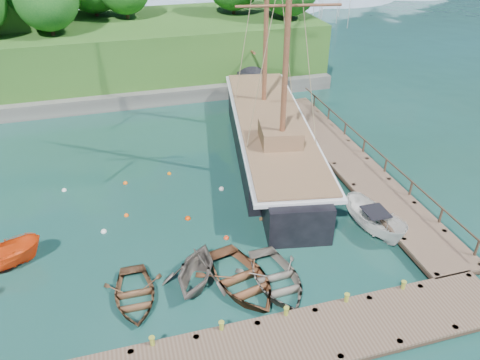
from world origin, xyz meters
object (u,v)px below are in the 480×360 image
object	(u,v)px
cabin_boat_white	(372,232)
schooner	(271,140)
rowboat_3	(276,285)
rowboat_4	(291,218)
rowboat_2	(242,286)
rowboat_0	(135,300)
rowboat_1	(196,283)
motorboat_orange	(2,269)

from	to	relation	value
cabin_boat_white	schooner	world-z (taller)	schooner
rowboat_3	rowboat_4	size ratio (longest dim) A/B	1.15
schooner	rowboat_4	bearing A→B (deg)	-89.86
rowboat_2	cabin_boat_white	distance (m)	8.82
rowboat_0	rowboat_1	bearing A→B (deg)	6.87
rowboat_0	rowboat_1	xyz separation A→B (m)	(3.10, 0.31, 0.00)
rowboat_2	schooner	distance (m)	14.17
rowboat_1	rowboat_2	distance (m)	2.30
schooner	rowboat_1	bearing A→B (deg)	-113.75
rowboat_2	schooner	xyz separation A→B (m)	(5.97, 12.80, 1.16)
rowboat_4	motorboat_orange	distance (m)	16.30
cabin_boat_white	schooner	bearing A→B (deg)	92.29
rowboat_4	motorboat_orange	bearing A→B (deg)	145.24
rowboat_0	cabin_boat_white	size ratio (longest dim) A/B	0.88
rowboat_3	schooner	distance (m)	13.95
rowboat_3	rowboat_0	bearing A→B (deg)	169.26
rowboat_3	schooner	world-z (taller)	schooner
rowboat_2	cabin_boat_white	bearing A→B (deg)	1.50
motorboat_orange	schooner	xyz separation A→B (m)	(17.75, 8.21, 1.16)
rowboat_0	rowboat_2	bearing A→B (deg)	-4.05
rowboat_0	rowboat_4	size ratio (longest dim) A/B	1.00
rowboat_3	motorboat_orange	world-z (taller)	motorboat_orange
rowboat_0	schooner	size ratio (longest dim) A/B	0.15
rowboat_0	rowboat_4	world-z (taller)	same
rowboat_2	rowboat_3	xyz separation A→B (m)	(1.69, -0.43, 0.00)
rowboat_1	rowboat_2	world-z (taller)	rowboat_1
rowboat_0	rowboat_2	xyz separation A→B (m)	(5.26, -0.48, 0.00)
rowboat_1	cabin_boat_white	bearing A→B (deg)	33.66
rowboat_0	cabin_boat_white	distance (m)	13.92
rowboat_3	schooner	size ratio (longest dim) A/B	0.17
rowboat_1	rowboat_2	size ratio (longest dim) A/B	0.78
motorboat_orange	cabin_boat_white	size ratio (longest dim) A/B	0.93
cabin_boat_white	rowboat_3	bearing A→B (deg)	-170.87
rowboat_4	cabin_boat_white	bearing A→B (deg)	-67.49
rowboat_0	schooner	distance (m)	16.71
rowboat_1	motorboat_orange	world-z (taller)	rowboat_1
cabin_boat_white	rowboat_4	bearing A→B (deg)	136.28
rowboat_1	cabin_boat_white	distance (m)	10.81
rowboat_0	rowboat_4	bearing A→B (deg)	24.56
rowboat_4	cabin_boat_white	distance (m)	4.79
rowboat_1	schooner	xyz separation A→B (m)	(8.13, 12.01, 1.16)
rowboat_3	schooner	xyz separation A→B (m)	(4.28, 13.22, 1.16)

